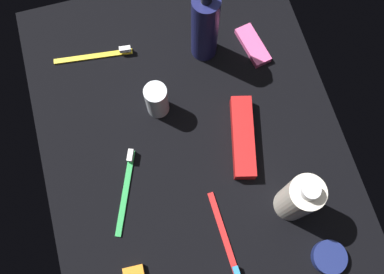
# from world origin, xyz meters

# --- Properties ---
(ground_plane) EXTENTS (0.84, 0.64, 0.01)m
(ground_plane) POSITION_xyz_m (0.00, 0.00, -0.01)
(ground_plane) COLOR black
(lotion_bottle) EXTENTS (0.06, 0.06, 0.21)m
(lotion_bottle) POSITION_xyz_m (-0.20, 0.08, 0.10)
(lotion_bottle) COLOR navy
(lotion_bottle) RESTS_ON ground_plane
(bodywash_bottle) EXTENTS (0.07, 0.07, 0.17)m
(bodywash_bottle) POSITION_xyz_m (0.18, 0.16, 0.08)
(bodywash_bottle) COLOR silver
(bodywash_bottle) RESTS_ON ground_plane
(deodorant_stick) EXTENTS (0.05, 0.05, 0.09)m
(deodorant_stick) POSITION_xyz_m (-0.09, -0.05, 0.05)
(deodorant_stick) COLOR silver
(deodorant_stick) RESTS_ON ground_plane
(toothbrush_red) EXTENTS (0.18, 0.02, 0.02)m
(toothbrush_red) POSITION_xyz_m (0.22, 0.01, 0.01)
(toothbrush_red) COLOR red
(toothbrush_red) RESTS_ON ground_plane
(toothbrush_green) EXTENTS (0.17, 0.08, 0.02)m
(toothbrush_green) POSITION_xyz_m (0.06, -0.16, 0.01)
(toothbrush_green) COLOR green
(toothbrush_green) RESTS_ON ground_plane
(toothbrush_yellow) EXTENTS (0.03, 0.18, 0.02)m
(toothbrush_yellow) POSITION_xyz_m (-0.25, -0.15, 0.01)
(toothbrush_yellow) COLOR yellow
(toothbrush_yellow) RESTS_ON ground_plane
(toothpaste_box_red) EXTENTS (0.18, 0.09, 0.03)m
(toothpaste_box_red) POSITION_xyz_m (0.03, 0.10, 0.02)
(toothpaste_box_red) COLOR red
(toothpaste_box_red) RESTS_ON ground_plane
(snack_bar_pink) EXTENTS (0.11, 0.06, 0.01)m
(snack_bar_pink) POSITION_xyz_m (-0.18, 0.20, 0.01)
(snack_bar_pink) COLOR #E55999
(snack_bar_pink) RESTS_ON ground_plane
(cream_tin_left) EXTENTS (0.07, 0.07, 0.02)m
(cream_tin_left) POSITION_xyz_m (0.30, 0.19, 0.01)
(cream_tin_left) COLOR navy
(cream_tin_left) RESTS_ON ground_plane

